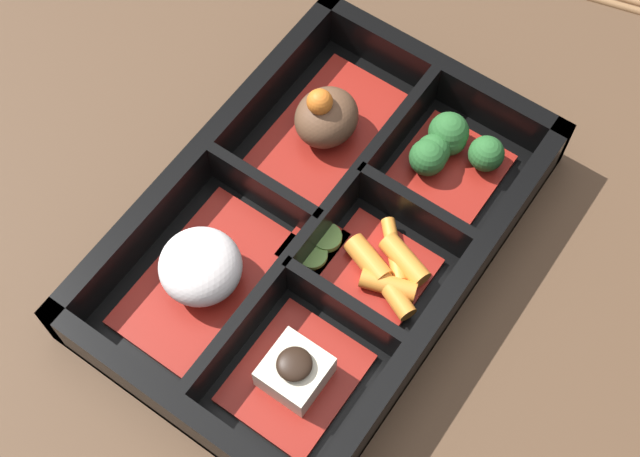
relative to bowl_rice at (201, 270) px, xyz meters
name	(u,v)px	position (x,y,z in m)	size (l,w,h in m)	color
ground_plane	(320,244)	(0.07, -0.05, -0.03)	(3.00, 3.00, 0.00)	#4C3523
bento_base	(320,241)	(0.07, -0.05, -0.02)	(0.33, 0.22, 0.01)	black
bento_rim	(322,231)	(0.07, -0.05, -0.01)	(0.33, 0.22, 0.05)	black
bowl_rice	(201,270)	(0.00, 0.00, 0.00)	(0.13, 0.07, 0.05)	maroon
bowl_stew	(326,122)	(0.15, 0.00, 0.00)	(0.13, 0.07, 0.06)	maroon
bowl_tofu	(295,374)	(-0.02, -0.09, -0.01)	(0.09, 0.07, 0.04)	maroon
bowl_carrots	(384,269)	(0.08, -0.10, -0.01)	(0.07, 0.08, 0.02)	maroon
bowl_greens	(449,152)	(0.18, -0.09, 0.00)	(0.08, 0.07, 0.04)	maroon
bowl_pickles	(315,247)	(0.06, -0.05, -0.02)	(0.04, 0.04, 0.01)	maroon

